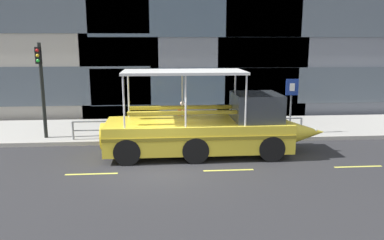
# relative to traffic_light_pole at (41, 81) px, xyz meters

# --- Properties ---
(ground_plane) EXTENTS (120.00, 120.00, 0.00)m
(ground_plane) POSITION_rel_traffic_light_pole_xyz_m (5.22, -3.87, -2.76)
(ground_plane) COLOR #2B2B2D
(sidewalk) EXTENTS (32.00, 4.80, 0.18)m
(sidewalk) POSITION_rel_traffic_light_pole_xyz_m (5.22, 1.73, -2.67)
(sidewalk) COLOR #A8A59E
(sidewalk) RESTS_ON ground_plane
(curb_edge) EXTENTS (32.00, 0.18, 0.18)m
(curb_edge) POSITION_rel_traffic_light_pole_xyz_m (5.22, -0.76, -2.67)
(curb_edge) COLOR #B2ADA3
(curb_edge) RESTS_ON ground_plane
(lane_centreline) EXTENTS (25.80, 0.12, 0.01)m
(lane_centreline) POSITION_rel_traffic_light_pole_xyz_m (5.22, -4.57, -2.76)
(lane_centreline) COLOR #DBD64C
(lane_centreline) RESTS_ON ground_plane
(curb_guardrail) EXTENTS (10.55, 0.09, 0.85)m
(curb_guardrail) POSITION_rel_traffic_light_pole_xyz_m (6.56, -0.42, -2.01)
(curb_guardrail) COLOR gray
(curb_guardrail) RESTS_ON sidewalk
(traffic_light_pole) EXTENTS (0.24, 0.46, 4.27)m
(traffic_light_pole) POSITION_rel_traffic_light_pole_xyz_m (0.00, 0.00, 0.00)
(traffic_light_pole) COLOR black
(traffic_light_pole) RESTS_ON sidewalk
(parking_sign) EXTENTS (0.60, 0.12, 2.60)m
(parking_sign) POSITION_rel_traffic_light_pole_xyz_m (11.37, -0.07, -0.81)
(parking_sign) COLOR #4C4F54
(parking_sign) RESTS_ON sidewalk
(duck_tour_boat) EXTENTS (9.06, 2.51, 3.39)m
(duck_tour_boat) POSITION_rel_traffic_light_pole_xyz_m (7.23, -2.57, -1.69)
(duck_tour_boat) COLOR yellow
(duck_tour_boat) RESTS_ON ground_plane
(pedestrian_near_bow) EXTENTS (0.24, 0.50, 1.75)m
(pedestrian_near_bow) POSITION_rel_traffic_light_pole_xyz_m (10.54, 0.83, -1.52)
(pedestrian_near_bow) COLOR black
(pedestrian_near_bow) RESTS_ON sidewalk
(pedestrian_mid_left) EXTENTS (0.44, 0.21, 1.53)m
(pedestrian_mid_left) POSITION_rel_traffic_light_pole_xyz_m (6.28, 0.51, -1.65)
(pedestrian_mid_left) COLOR #47423D
(pedestrian_mid_left) RESTS_ON sidewalk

